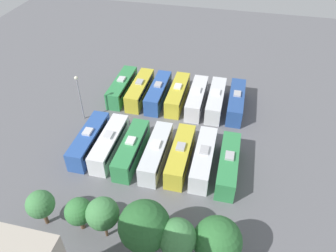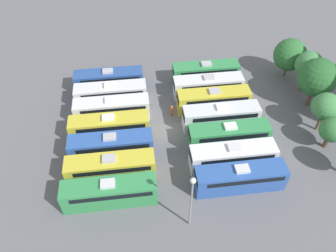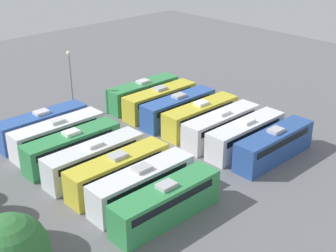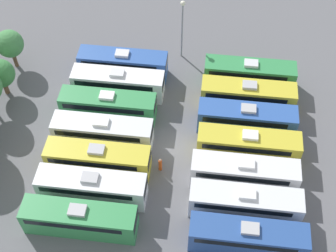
{
  "view_description": "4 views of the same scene",
  "coord_description": "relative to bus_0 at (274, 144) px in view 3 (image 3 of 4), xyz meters",
  "views": [
    {
      "loc": [
        -9.63,
        40.62,
        34.96
      ],
      "look_at": [
        -0.36,
        1.31,
        1.6
      ],
      "focal_mm": 35.0,
      "sensor_mm": 36.0,
      "label": 1
    },
    {
      "loc": [
        32.04,
        -3.84,
        33.2
      ],
      "look_at": [
        1.55,
        0.01,
        2.35
      ],
      "focal_mm": 35.0,
      "sensor_mm": 36.0,
      "label": 2
    },
    {
      "loc": [
        -34.7,
        30.26,
        23.99
      ],
      "look_at": [
        -1.47,
        -1.02,
        3.01
      ],
      "focal_mm": 50.0,
      "sensor_mm": 36.0,
      "label": 3
    },
    {
      "loc": [
        -29.96,
        -2.93,
        41.09
      ],
      "look_at": [
        0.2,
        0.7,
        3.34
      ],
      "focal_mm": 50.0,
      "sensor_mm": 36.0,
      "label": 4
    }
  ],
  "objects": [
    {
      "name": "bus_12",
      "position": [
        17.69,
        15.28,
        0.0
      ],
      "size": [
        2.61,
        10.69,
        3.55
      ],
      "color": "white",
      "rests_on": "ground_plane"
    },
    {
      "name": "bus_1",
      "position": [
        3.52,
        0.29,
        0.0
      ],
      "size": [
        2.61,
        10.69,
        3.55
      ],
      "color": "silver",
      "rests_on": "ground_plane"
    },
    {
      "name": "bus_0",
      "position": [
        0.0,
        0.0,
        0.0
      ],
      "size": [
        2.61,
        10.69,
        3.55
      ],
      "color": "#284C93",
      "rests_on": "ground_plane"
    },
    {
      "name": "bus_8",
      "position": [
        3.49,
        15.21,
        0.0
      ],
      "size": [
        2.61,
        10.69,
        3.55
      ],
      "color": "silver",
      "rests_on": "ground_plane"
    },
    {
      "name": "bus_9",
      "position": [
        6.83,
        15.31,
        0.0
      ],
      "size": [
        2.61,
        10.69,
        3.55
      ],
      "color": "gold",
      "rests_on": "ground_plane"
    },
    {
      "name": "bus_7",
      "position": [
        -0.04,
        15.57,
        0.0
      ],
      "size": [
        2.61,
        10.69,
        3.55
      ],
      "color": "#338C4C",
      "rests_on": "ground_plane"
    },
    {
      "name": "ground_plane",
      "position": [
        10.49,
        7.84,
        -1.76
      ],
      "size": [
        114.11,
        114.11,
        0.0
      ],
      "primitive_type": "plane",
      "color": "slate"
    },
    {
      "name": "bus_4",
      "position": [
        14.05,
        0.3,
        0.0
      ],
      "size": [
        2.61,
        10.69,
        3.55
      ],
      "color": "#2D56A8",
      "rests_on": "ground_plane"
    },
    {
      "name": "light_pole",
      "position": [
        25.12,
        8.56,
        3.87
      ],
      "size": [
        0.6,
        0.6,
        8.38
      ],
      "color": "gray",
      "rests_on": "ground_plane"
    },
    {
      "name": "bus_3",
      "position": [
        10.47,
        0.08,
        0.0
      ],
      "size": [
        2.61,
        10.69,
        3.55
      ],
      "color": "gold",
      "rests_on": "ground_plane"
    },
    {
      "name": "bus_13",
      "position": [
        20.96,
        15.29,
        0.0
      ],
      "size": [
        2.61,
        10.69,
        3.55
      ],
      "color": "#2D56A8",
      "rests_on": "ground_plane"
    },
    {
      "name": "bus_10",
      "position": [
        10.37,
        15.57,
        0.0
      ],
      "size": [
        2.61,
        10.69,
        3.55
      ],
      "color": "silver",
      "rests_on": "ground_plane"
    },
    {
      "name": "bus_11",
      "position": [
        14.1,
        15.74,
        0.0
      ],
      "size": [
        2.61,
        10.69,
        3.55
      ],
      "color": "#338C4C",
      "rests_on": "ground_plane"
    },
    {
      "name": "bus_5",
      "position": [
        17.56,
        0.22,
        0.0
      ],
      "size": [
        2.61,
        10.69,
        3.55
      ],
      "color": "gold",
      "rests_on": "ground_plane"
    },
    {
      "name": "bus_6",
      "position": [
        21.08,
        0.08,
        0.0
      ],
      "size": [
        2.61,
        10.69,
        3.55
      ],
      "color": "#338C4C",
      "rests_on": "ground_plane"
    },
    {
      "name": "bus_2",
      "position": [
        6.92,
        0.42,
        0.0
      ],
      "size": [
        2.61,
        10.69,
        3.55
      ],
      "color": "silver",
      "rests_on": "ground_plane"
    },
    {
      "name": "worker_person",
      "position": [
        7.46,
        8.97,
        -0.91
      ],
      "size": [
        0.36,
        0.36,
        1.83
      ],
      "color": "#CC4C19",
      "rests_on": "ground_plane"
    }
  ]
}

